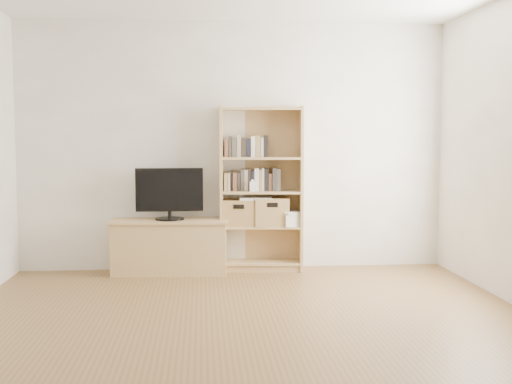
{
  "coord_description": "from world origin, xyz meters",
  "views": [
    {
      "loc": [
        -0.34,
        -4.29,
        1.41
      ],
      "look_at": [
        0.19,
        1.9,
        0.87
      ],
      "focal_mm": 45.0,
      "sensor_mm": 36.0,
      "label": 1
    }
  ],
  "objects": [
    {
      "name": "bookshelf",
      "position": [
        0.28,
        2.35,
        0.86
      ],
      "size": [
        0.88,
        0.37,
        1.72
      ],
      "primitive_type": "cube",
      "rotation": [
        0.0,
        0.0,
        -0.07
      ],
      "color": "tan",
      "rests_on": "floor"
    },
    {
      "name": "magazine_stack",
      "position": [
        0.57,
        2.32,
        0.54
      ],
      "size": [
        0.26,
        0.32,
        0.13
      ],
      "primitive_type": "cube",
      "rotation": [
        0.0,
        0.0,
        0.26
      ],
      "color": "beige",
      "rests_on": "bookshelf"
    },
    {
      "name": "tv_stand",
      "position": [
        -0.67,
        2.28,
        0.26
      ],
      "size": [
        1.18,
        0.5,
        0.53
      ],
      "primitive_type": "cube",
      "rotation": [
        0.0,
        0.0,
        -0.06
      ],
      "color": "tan",
      "rests_on": "floor"
    },
    {
      "name": "books_row_upper",
      "position": [
        0.09,
        2.38,
        1.3
      ],
      "size": [
        0.4,
        0.16,
        0.21
      ],
      "primitive_type": "cube",
      "rotation": [
        0.0,
        0.0,
        -0.04
      ],
      "color": "#A08B57",
      "rests_on": "bookshelf"
    },
    {
      "name": "basket_right",
      "position": [
        0.38,
        2.33,
        0.62
      ],
      "size": [
        0.36,
        0.3,
        0.29
      ],
      "primitive_type": "cube",
      "rotation": [
        0.0,
        0.0,
        -0.03
      ],
      "color": "#A18048",
      "rests_on": "bookshelf"
    },
    {
      "name": "floor",
      "position": [
        0.0,
        0.0,
        0.0
      ],
      "size": [
        4.5,
        5.0,
        0.01
      ],
      "primitive_type": "cube",
      "color": "brown",
      "rests_on": "ground"
    },
    {
      "name": "books_row_mid",
      "position": [
        0.28,
        2.37,
        0.96
      ],
      "size": [
        0.91,
        0.23,
        0.24
      ],
      "primitive_type": "cube",
      "rotation": [
        0.0,
        0.0,
        -0.06
      ],
      "color": "#A08B57",
      "rests_on": "bookshelf"
    },
    {
      "name": "back_wall",
      "position": [
        0.0,
        2.5,
        1.3
      ],
      "size": [
        4.5,
        0.02,
        2.6
      ],
      "primitive_type": "cube",
      "color": "beige",
      "rests_on": "floor"
    },
    {
      "name": "baby_monitor",
      "position": [
        0.18,
        2.26,
        0.89
      ],
      "size": [
        0.05,
        0.03,
        0.1
      ],
      "primitive_type": "cube",
      "rotation": [
        0.0,
        0.0,
        -0.01
      ],
      "color": "white",
      "rests_on": "bookshelf"
    },
    {
      "name": "television",
      "position": [
        -0.67,
        2.28,
        0.82
      ],
      "size": [
        0.69,
        0.07,
        0.54
      ],
      "primitive_type": "cube",
      "rotation": [
        0.0,
        0.0,
        0.02
      ],
      "color": "black",
      "rests_on": "tv_stand"
    },
    {
      "name": "basket_left",
      "position": [
        0.05,
        2.36,
        0.61
      ],
      "size": [
        0.36,
        0.31,
        0.27
      ],
      "primitive_type": "cube",
      "rotation": [
        0.0,
        0.0,
        -0.11
      ],
      "color": "#A18048",
      "rests_on": "bookshelf"
    },
    {
      "name": "laptop",
      "position": [
        0.22,
        2.33,
        0.76
      ],
      "size": [
        0.35,
        0.25,
        0.03
      ],
      "primitive_type": "cube",
      "rotation": [
        0.0,
        0.0,
        -0.04
      ],
      "color": "silver",
      "rests_on": "basket_left"
    },
    {
      "name": "front_wall",
      "position": [
        0.0,
        -2.5,
        1.3
      ],
      "size": [
        4.5,
        0.02,
        2.6
      ],
      "primitive_type": "cube",
      "color": "beige",
      "rests_on": "floor"
    }
  ]
}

